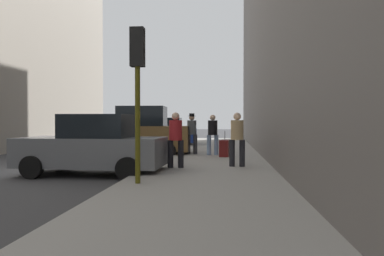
{
  "coord_description": "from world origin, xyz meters",
  "views": [
    {
      "loc": [
        6.53,
        -11.41,
        1.6
      ],
      "look_at": [
        4.83,
        7.43,
        1.24
      ],
      "focal_mm": 35.0,
      "sensor_mm": 36.0,
      "label": 1
    }
  ],
  "objects_px": {
    "parked_bronze_suv": "(139,133)",
    "parked_blue_sedan": "(163,133)",
    "pedestrian_in_jeans": "(213,132)",
    "pedestrian_with_beanie": "(192,131)",
    "traffic_light": "(138,71)",
    "pedestrian_in_red_jacket": "(176,137)",
    "pedestrian_in_tan_coat": "(237,136)",
    "parked_gray_coupe": "(93,146)",
    "fire_hydrant": "(185,142)",
    "rolling_suitcase": "(225,148)"
  },
  "relations": [
    {
      "from": "parked_gray_coupe",
      "to": "fire_hydrant",
      "type": "height_order",
      "value": "parked_gray_coupe"
    },
    {
      "from": "pedestrian_in_red_jacket",
      "to": "fire_hydrant",
      "type": "bearing_deg",
      "value": 94.1
    },
    {
      "from": "pedestrian_in_tan_coat",
      "to": "parked_blue_sedan",
      "type": "bearing_deg",
      "value": 110.95
    },
    {
      "from": "pedestrian_with_beanie",
      "to": "pedestrian_in_red_jacket",
      "type": "distance_m",
      "value": 4.91
    },
    {
      "from": "parked_bronze_suv",
      "to": "pedestrian_in_jeans",
      "type": "bearing_deg",
      "value": -10.9
    },
    {
      "from": "pedestrian_in_jeans",
      "to": "rolling_suitcase",
      "type": "distance_m",
      "value": 1.09
    },
    {
      "from": "pedestrian_in_jeans",
      "to": "pedestrian_in_tan_coat",
      "type": "distance_m",
      "value": 4.05
    },
    {
      "from": "parked_gray_coupe",
      "to": "pedestrian_with_beanie",
      "type": "bearing_deg",
      "value": 66.96
    },
    {
      "from": "parked_blue_sedan",
      "to": "traffic_light",
      "type": "bearing_deg",
      "value": -82.72
    },
    {
      "from": "pedestrian_with_beanie",
      "to": "pedestrian_in_tan_coat",
      "type": "bearing_deg",
      "value": -67.3
    },
    {
      "from": "parked_bronze_suv",
      "to": "pedestrian_in_jeans",
      "type": "height_order",
      "value": "parked_bronze_suv"
    },
    {
      "from": "traffic_light",
      "to": "pedestrian_in_red_jacket",
      "type": "relative_size",
      "value": 2.11
    },
    {
      "from": "traffic_light",
      "to": "pedestrian_with_beanie",
      "type": "bearing_deg",
      "value": 85.99
    },
    {
      "from": "fire_hydrant",
      "to": "pedestrian_in_jeans",
      "type": "height_order",
      "value": "pedestrian_in_jeans"
    },
    {
      "from": "parked_bronze_suv",
      "to": "pedestrian_in_jeans",
      "type": "distance_m",
      "value": 3.4
    },
    {
      "from": "parked_blue_sedan",
      "to": "pedestrian_in_jeans",
      "type": "relative_size",
      "value": 2.48
    },
    {
      "from": "fire_hydrant",
      "to": "pedestrian_in_red_jacket",
      "type": "height_order",
      "value": "pedestrian_in_red_jacket"
    },
    {
      "from": "parked_gray_coupe",
      "to": "parked_bronze_suv",
      "type": "height_order",
      "value": "parked_bronze_suv"
    },
    {
      "from": "parked_bronze_suv",
      "to": "traffic_light",
      "type": "relative_size",
      "value": 1.3
    },
    {
      "from": "parked_blue_sedan",
      "to": "pedestrian_with_beanie",
      "type": "xyz_separation_m",
      "value": [
        2.4,
        -6.68,
        0.29
      ]
    },
    {
      "from": "fire_hydrant",
      "to": "pedestrian_in_tan_coat",
      "type": "relative_size",
      "value": 0.41
    },
    {
      "from": "parked_gray_coupe",
      "to": "traffic_light",
      "type": "xyz_separation_m",
      "value": [
        1.85,
        -2.19,
        1.91
      ]
    },
    {
      "from": "parked_bronze_suv",
      "to": "parked_blue_sedan",
      "type": "bearing_deg",
      "value": 90.0
    },
    {
      "from": "pedestrian_in_jeans",
      "to": "pedestrian_with_beanie",
      "type": "height_order",
      "value": "pedestrian_with_beanie"
    },
    {
      "from": "pedestrian_in_jeans",
      "to": "pedestrian_with_beanie",
      "type": "bearing_deg",
      "value": 153.55
    },
    {
      "from": "parked_blue_sedan",
      "to": "pedestrian_in_jeans",
      "type": "height_order",
      "value": "pedestrian_in_jeans"
    },
    {
      "from": "pedestrian_in_jeans",
      "to": "pedestrian_in_red_jacket",
      "type": "xyz_separation_m",
      "value": [
        -0.99,
        -4.45,
        0.0
      ]
    },
    {
      "from": "parked_gray_coupe",
      "to": "pedestrian_in_jeans",
      "type": "distance_m",
      "value": 6.17
    },
    {
      "from": "parked_bronze_suv",
      "to": "parked_blue_sedan",
      "type": "relative_size",
      "value": 1.1
    },
    {
      "from": "parked_blue_sedan",
      "to": "pedestrian_in_red_jacket",
      "type": "height_order",
      "value": "pedestrian_in_red_jacket"
    },
    {
      "from": "parked_bronze_suv",
      "to": "traffic_light",
      "type": "xyz_separation_m",
      "value": [
        1.85,
        -8.01,
        1.73
      ]
    },
    {
      "from": "parked_blue_sedan",
      "to": "pedestrian_in_jeans",
      "type": "bearing_deg",
      "value": -64.98
    },
    {
      "from": "parked_bronze_suv",
      "to": "rolling_suitcase",
      "type": "xyz_separation_m",
      "value": [
        3.85,
        -1.38,
        -0.54
      ]
    },
    {
      "from": "parked_blue_sedan",
      "to": "pedestrian_in_tan_coat",
      "type": "height_order",
      "value": "pedestrian_in_tan_coat"
    },
    {
      "from": "parked_gray_coupe",
      "to": "pedestrian_with_beanie",
      "type": "height_order",
      "value": "pedestrian_with_beanie"
    },
    {
      "from": "traffic_light",
      "to": "pedestrian_with_beanie",
      "type": "height_order",
      "value": "traffic_light"
    },
    {
      "from": "parked_bronze_suv",
      "to": "parked_blue_sedan",
      "type": "height_order",
      "value": "parked_bronze_suv"
    },
    {
      "from": "parked_gray_coupe",
      "to": "parked_bronze_suv",
      "type": "xyz_separation_m",
      "value": [
        -0.0,
        5.83,
        0.18
      ]
    },
    {
      "from": "pedestrian_with_beanie",
      "to": "fire_hydrant",
      "type": "bearing_deg",
      "value": 102.79
    },
    {
      "from": "pedestrian_with_beanie",
      "to": "traffic_light",
      "type": "bearing_deg",
      "value": -94.01
    },
    {
      "from": "traffic_light",
      "to": "pedestrian_in_tan_coat",
      "type": "distance_m",
      "value": 4.49
    },
    {
      "from": "fire_hydrant",
      "to": "rolling_suitcase",
      "type": "relative_size",
      "value": 0.68
    },
    {
      "from": "parked_gray_coupe",
      "to": "parked_blue_sedan",
      "type": "height_order",
      "value": "same"
    },
    {
      "from": "traffic_light",
      "to": "pedestrian_in_tan_coat",
      "type": "bearing_deg",
      "value": 55.03
    },
    {
      "from": "traffic_light",
      "to": "parked_bronze_suv",
      "type": "bearing_deg",
      "value": 103.02
    },
    {
      "from": "parked_blue_sedan",
      "to": "pedestrian_in_red_jacket",
      "type": "relative_size",
      "value": 2.48
    },
    {
      "from": "parked_bronze_suv",
      "to": "traffic_light",
      "type": "distance_m",
      "value": 8.41
    },
    {
      "from": "traffic_light",
      "to": "rolling_suitcase",
      "type": "bearing_deg",
      "value": 73.24
    },
    {
      "from": "parked_bronze_suv",
      "to": "pedestrian_in_jeans",
      "type": "xyz_separation_m",
      "value": [
        3.34,
        -0.64,
        0.07
      ]
    },
    {
      "from": "parked_bronze_suv",
      "to": "parked_blue_sedan",
      "type": "distance_m",
      "value": 6.51
    }
  ]
}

